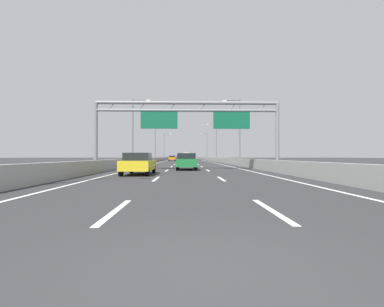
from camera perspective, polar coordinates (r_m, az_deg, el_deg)
ground_plane at (r=102.97m, az=-1.32°, el=-1.23°), size 260.00×260.00×0.00m
lane_dash_left_0 at (r=6.78m, az=-15.31°, el=-11.21°), size 0.16×3.00×0.01m
lane_dash_left_1 at (r=15.60m, az=-7.33°, el=-5.15°), size 0.16×3.00×0.01m
lane_dash_left_2 at (r=24.55m, az=-5.16°, el=-3.47°), size 0.16×3.00×0.01m
lane_dash_left_3 at (r=33.53m, az=-4.16°, el=-2.68°), size 0.16×3.00×0.01m
lane_dash_left_4 at (r=42.51m, az=-3.58°, el=-2.23°), size 0.16×3.00×0.01m
lane_dash_left_5 at (r=51.51m, az=-3.21°, el=-1.93°), size 0.16×3.00×0.01m
lane_dash_left_6 at (r=60.50m, az=-2.94°, el=-1.72°), size 0.16×3.00×0.01m
lane_dash_left_7 at (r=69.50m, az=-2.75°, el=-1.57°), size 0.16×3.00×0.01m
lane_dash_left_8 at (r=78.49m, az=-2.60°, el=-1.45°), size 0.16×3.00×0.01m
lane_dash_left_9 at (r=87.49m, az=-2.48°, el=-1.35°), size 0.16×3.00×0.01m
lane_dash_left_10 at (r=96.49m, az=-2.38°, el=-1.28°), size 0.16×3.00×0.01m
lane_dash_left_11 at (r=105.49m, az=-2.30°, el=-1.21°), size 0.16×3.00×0.01m
lane_dash_left_12 at (r=114.48m, az=-2.23°, el=-1.16°), size 0.16×3.00×0.01m
lane_dash_left_13 at (r=123.48m, az=-2.17°, el=-1.11°), size 0.16×3.00×0.01m
lane_dash_left_14 at (r=132.48m, az=-2.12°, el=-1.07°), size 0.16×3.00×0.01m
lane_dash_left_15 at (r=141.48m, az=-2.08°, el=-1.04°), size 0.16×3.00×0.01m
lane_dash_left_16 at (r=150.48m, az=-2.04°, el=-1.01°), size 0.16×3.00×0.01m
lane_dash_left_17 at (r=159.48m, az=-2.01°, el=-0.98°), size 0.16×3.00×0.01m
lane_dash_right_0 at (r=6.89m, az=15.83°, el=-11.04°), size 0.16×3.00×0.01m
lane_dash_right_1 at (r=15.65m, az=5.96°, el=-5.14°), size 0.16×3.00×0.01m
lane_dash_right_2 at (r=24.58m, az=3.25°, el=-3.46°), size 0.16×3.00×0.01m
lane_dash_right_3 at (r=33.55m, az=2.00°, el=-2.68°), size 0.16×3.00×0.01m
lane_dash_right_4 at (r=42.53m, az=1.27°, el=-2.23°), size 0.16×3.00×0.01m
lane_dash_right_5 at (r=51.52m, az=0.80°, el=-1.93°), size 0.16×3.00×0.01m
lane_dash_right_6 at (r=60.51m, az=0.47°, el=-1.72°), size 0.16×3.00×0.01m
lane_dash_right_7 at (r=69.51m, az=0.22°, el=-1.57°), size 0.16×3.00×0.01m
lane_dash_right_8 at (r=78.50m, az=0.03°, el=-1.45°), size 0.16×3.00×0.01m
lane_dash_right_9 at (r=87.50m, az=-0.12°, el=-1.35°), size 0.16×3.00×0.01m
lane_dash_right_10 at (r=96.49m, az=-0.24°, el=-1.28°), size 0.16×3.00×0.01m
lane_dash_right_11 at (r=105.49m, az=-0.34°, el=-1.21°), size 0.16×3.00×0.01m
lane_dash_right_12 at (r=114.49m, az=-0.43°, el=-1.16°), size 0.16×3.00×0.01m
lane_dash_right_13 at (r=123.49m, az=-0.50°, el=-1.11°), size 0.16×3.00×0.01m
lane_dash_right_14 at (r=132.49m, az=-0.57°, el=-1.07°), size 0.16×3.00×0.01m
lane_dash_right_15 at (r=141.49m, az=-0.62°, el=-1.04°), size 0.16×3.00×0.01m
lane_dash_right_16 at (r=150.48m, az=-0.67°, el=-1.01°), size 0.16×3.00×0.01m
lane_dash_right_17 at (r=159.48m, az=-0.71°, el=-0.98°), size 0.16×3.00×0.01m
edge_line_left at (r=91.11m, az=-4.61°, el=-1.32°), size 0.16×176.00×0.01m
edge_line_right at (r=91.14m, az=2.00°, el=-1.32°), size 0.16×176.00×0.01m
barrier_left at (r=113.17m, az=-4.83°, el=-0.93°), size 0.45×220.00×0.95m
barrier_right at (r=113.19m, az=2.17°, el=-0.93°), size 0.45×220.00×0.95m
sign_gantry at (r=26.14m, az=-0.60°, el=7.34°), size 17.18×0.36×6.36m
streetlamp_left_mid at (r=41.09m, az=-11.65°, el=5.25°), size 2.58×0.28×9.50m
streetlamp_right_mid at (r=41.16m, az=9.35°, el=5.24°), size 2.58×0.28×9.50m
streetlamp_left_far at (r=70.84m, az=-7.32°, el=2.82°), size 2.58×0.28×9.50m
streetlamp_right_far at (r=70.88m, az=4.79°, el=2.81°), size 2.58×0.28×9.50m
streetlamp_left_distant at (r=100.81m, az=-5.56°, el=1.82°), size 2.58×0.28×9.50m
streetlamp_right_distant at (r=100.84m, az=2.93°, el=1.82°), size 2.58×0.28×9.50m
green_car at (r=25.81m, az=-1.14°, el=-1.62°), size 1.83×4.39×1.53m
red_car at (r=135.06m, az=-2.78°, el=-0.75°), size 1.78×4.32×1.42m
black_car at (r=57.51m, az=-1.15°, el=-1.00°), size 1.79×4.20×1.58m
silver_car at (r=138.89m, az=0.11°, el=-0.74°), size 1.78×4.41×1.48m
orange_car at (r=76.70m, az=-4.05°, el=-0.93°), size 1.81×4.68×1.40m
yellow_car at (r=19.50m, az=-10.81°, el=-2.01°), size 1.89×4.50×1.48m
box_truck at (r=124.17m, az=-1.23°, el=-0.35°), size 2.34×8.21×3.00m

